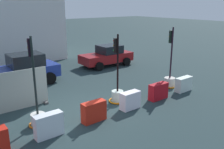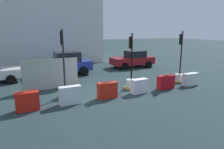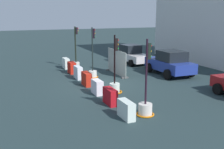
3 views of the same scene
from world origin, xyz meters
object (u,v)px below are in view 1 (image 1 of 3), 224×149
object	(u,v)px
traffic_light_2	(117,91)
car_blue_estate	(23,69)
construction_barrier_2	(49,125)
construction_barrier_6	(184,84)
construction_barrier_4	(130,100)
construction_barrier_5	(158,91)
traffic_light_1	(37,112)
construction_barrier_3	(94,112)
car_red_compact	(107,56)
traffic_light_3	(170,78)

from	to	relation	value
traffic_light_2	car_blue_estate	xyz separation A→B (m)	(-2.69, 5.61, 0.35)
construction_barrier_2	construction_barrier_6	distance (m)	7.90
construction_barrier_4	construction_barrier_5	bearing A→B (deg)	0.18
traffic_light_2	construction_barrier_5	size ratio (longest dim) A/B	3.06
traffic_light_1	construction_barrier_6	size ratio (longest dim) A/B	3.26
construction_barrier_2	construction_barrier_4	xyz separation A→B (m)	(3.98, 0.00, -0.04)
traffic_light_1	construction_barrier_3	bearing A→B (deg)	-29.00
construction_barrier_4	construction_barrier_5	size ratio (longest dim) A/B	0.89
construction_barrier_2	construction_barrier_6	bearing A→B (deg)	-0.39
traffic_light_2	car_blue_estate	bearing A→B (deg)	115.65
traffic_light_1	construction_barrier_2	xyz separation A→B (m)	(-0.01, -1.08, -0.13)
construction_barrier_3	construction_barrier_4	distance (m)	2.01
construction_barrier_5	construction_barrier_3	bearing A→B (deg)	-179.84
construction_barrier_2	construction_barrier_4	world-z (taller)	construction_barrier_2
construction_barrier_2	traffic_light_2	bearing A→B (deg)	14.41
construction_barrier_4	car_red_compact	bearing A→B (deg)	60.57
construction_barrier_5	traffic_light_1	bearing A→B (deg)	169.67
traffic_light_1	construction_barrier_2	size ratio (longest dim) A/B	3.39
traffic_light_3	construction_barrier_6	world-z (taller)	traffic_light_3
traffic_light_2	traffic_light_3	world-z (taller)	traffic_light_3
construction_barrier_5	car_blue_estate	xyz separation A→B (m)	(-4.53, 6.64, 0.48)
construction_barrier_2	car_red_compact	distance (m)	10.77
traffic_light_3	car_red_compact	world-z (taller)	traffic_light_3
construction_barrier_3	car_red_compact	xyz separation A→B (m)	(6.06, 7.18, 0.35)
construction_barrier_2	construction_barrier_6	size ratio (longest dim) A/B	0.96
traffic_light_3	car_blue_estate	size ratio (longest dim) A/B	0.82
construction_barrier_5	construction_barrier_6	distance (m)	2.00
construction_barrier_5	traffic_light_3	bearing A→B (deg)	24.58
traffic_light_1	traffic_light_2	world-z (taller)	traffic_light_1
construction_barrier_4	construction_barrier_3	bearing A→B (deg)	-179.85
traffic_light_2	traffic_light_3	distance (m)	3.82
traffic_light_2	construction_barrier_3	world-z (taller)	traffic_light_2
construction_barrier_3	construction_barrier_6	world-z (taller)	construction_barrier_3
traffic_light_1	construction_barrier_4	bearing A→B (deg)	-15.20
traffic_light_2	construction_barrier_3	distance (m)	2.35
construction_barrier_6	car_blue_estate	xyz separation A→B (m)	(-6.53, 6.71, 0.50)
construction_barrier_3	construction_barrier_5	distance (m)	3.93
construction_barrier_6	car_blue_estate	world-z (taller)	car_blue_estate
car_blue_estate	traffic_light_3	bearing A→B (deg)	-41.39
traffic_light_3	traffic_light_1	bearing A→B (deg)	178.80
construction_barrier_4	construction_barrier_5	distance (m)	1.92
construction_barrier_4	construction_barrier_6	world-z (taller)	construction_barrier_4
construction_barrier_3	construction_barrier_2	bearing A→B (deg)	179.92
traffic_light_3	car_blue_estate	distance (m)	8.68
construction_barrier_4	construction_barrier_6	bearing A→B (deg)	-0.82
construction_barrier_2	construction_barrier_5	size ratio (longest dim) A/B	0.97
construction_barrier_2	construction_barrier_3	bearing A→B (deg)	-0.08
traffic_light_1	construction_barrier_5	size ratio (longest dim) A/B	3.27
construction_barrier_2	construction_barrier_5	world-z (taller)	construction_barrier_2
construction_barrier_5	car_blue_estate	distance (m)	8.05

